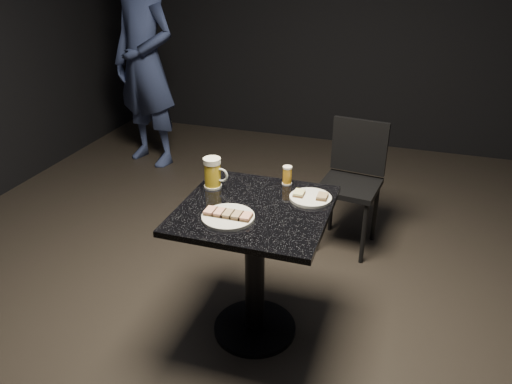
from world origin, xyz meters
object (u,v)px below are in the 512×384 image
plate_large (228,217)px  patron (145,64)px  table (255,250)px  beer_mug (213,173)px  plate_small (310,198)px  chair (353,176)px  beer_tumbler (287,175)px

plate_large → patron: 2.62m
table → plate_large: bearing=-119.9°
plate_large → patron: bearing=127.2°
beer_mug → plate_small: bearing=2.4°
patron → beer_mug: patron is taller
plate_large → plate_small: bearing=44.0°
plate_small → chair: 0.93m
patron → beer_tumbler: patron is taller
patron → chair: patron is taller
plate_small → patron: 2.60m
chair → table: bearing=-107.5°
plate_large → beer_mug: (-0.19, 0.28, 0.07)m
patron → beer_mug: (1.39, -1.80, -0.09)m
plate_large → table: 0.30m
patron → beer_tumbler: (1.74, -1.64, -0.12)m
plate_large → table: plate_large is taller
beer_tumbler → chair: size_ratio=0.11×
table → chair: size_ratio=0.88×
table → beer_mug: size_ratio=4.75×
table → beer_mug: beer_mug is taller
beer_mug → chair: size_ratio=0.19×
plate_small → chair: size_ratio=0.24×
patron → chair: 2.22m
patron → table: 2.58m
plate_small → beer_tumbler: beer_tumbler is taller
plate_large → plate_small: (0.31, 0.30, 0.00)m
chair → beer_tumbler: bearing=-108.4°
table → chair: chair is taller
beer_tumbler → plate_large: bearing=-110.2°
plate_small → chair: bearing=83.7°
patron → beer_tumbler: size_ratio=18.75×
plate_large → chair: 1.29m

